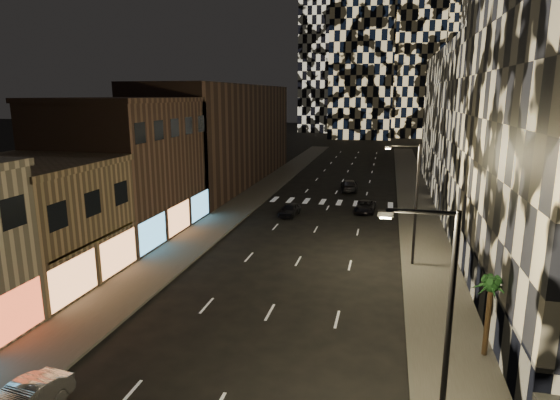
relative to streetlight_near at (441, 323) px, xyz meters
The scene contains 15 objects.
sidewalk_left 44.33m from the streetlight_near, 114.65° to the left, with size 4.00×120.00×0.15m, color #47443F.
sidewalk_right 40.38m from the streetlight_near, 87.64° to the left, with size 4.00×120.00×0.15m, color #47443F.
curb_left 43.50m from the streetlight_near, 112.12° to the left, with size 0.20×120.00×0.15m, color #4C4C47.
curb_right 40.35m from the streetlight_near, 90.65° to the left, with size 0.20×120.00×0.15m, color #4C4C47.
retail_tan 27.67m from the streetlight_near, 156.55° to the left, with size 10.00×10.00×8.00m, color #7C634A.
retail_brown 34.58m from the streetlight_near, 137.17° to the left, with size 10.00×15.00×12.00m, color #4D352B.
retail_filler_left 56.09m from the streetlight_near, 116.89° to the left, with size 10.00×40.00×14.00m, color #4D352B.
midrise_base 15.51m from the streetlight_near, 74.78° to the left, with size 0.60×25.00×3.00m, color #383838.
midrise_filler_right 48.56m from the streetlight_near, 76.08° to the left, with size 16.00×40.00×18.00m, color #232326.
streetlight_near is the anchor object (origin of this frame).
streetlight_far 20.00m from the streetlight_near, 90.00° to the left, with size 2.55×0.25×9.00m.
car_dark_midlane 34.92m from the streetlight_near, 110.03° to the left, with size 1.60×3.97×1.35m, color black.
car_dark_oncoming 48.01m from the streetlight_near, 98.23° to the left, with size 2.11×5.19×1.51m, color black.
car_dark_rightlane 36.48m from the streetlight_near, 96.49° to the left, with size 2.06×4.47×1.24m, color black.
palm_tree 8.50m from the streetlight_near, 67.74° to the left, with size 2.09×2.05×4.09m.
Camera 1 is at (6.36, -4.86, 12.64)m, focal length 30.00 mm.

